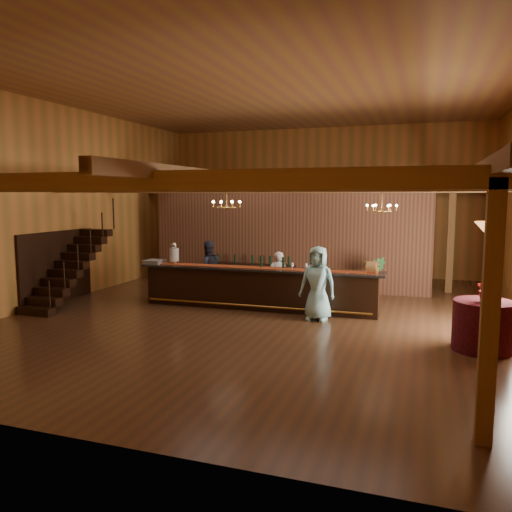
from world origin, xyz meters
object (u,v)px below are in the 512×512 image
(tasting_bar, at_px, (259,288))
(round_table, at_px, (483,326))
(beverage_dispenser, at_px, (174,254))
(floor_plant, at_px, (373,278))
(chandelier_left, at_px, (227,204))
(backbar_shelf, at_px, (253,276))
(staff_second, at_px, (208,270))
(bartender, at_px, (278,278))
(guest, at_px, (318,283))
(raffle_drum, at_px, (371,266))
(chandelier_right, at_px, (382,207))
(pendant_lamp, at_px, (489,227))

(tasting_bar, height_order, round_table, tasting_bar)
(beverage_dispenser, relative_size, floor_plant, 0.48)
(round_table, relative_size, chandelier_left, 1.41)
(backbar_shelf, distance_m, staff_second, 2.11)
(bartender, relative_size, guest, 0.82)
(raffle_drum, height_order, floor_plant, raffle_drum)
(round_table, height_order, chandelier_left, chandelier_left)
(bartender, distance_m, staff_second, 2.17)
(round_table, relative_size, guest, 0.63)
(chandelier_left, bearing_deg, floor_plant, 30.32)
(chandelier_left, relative_size, staff_second, 0.48)
(raffle_drum, xyz_separation_m, chandelier_left, (-3.83, 0.06, 1.50))
(tasting_bar, distance_m, raffle_drum, 2.99)
(chandelier_right, relative_size, pendant_lamp, 0.89)
(backbar_shelf, bearing_deg, tasting_bar, -66.05)
(raffle_drum, distance_m, bartender, 2.72)
(raffle_drum, distance_m, backbar_shelf, 4.95)
(raffle_drum, bearing_deg, pendant_lamp, -40.91)
(staff_second, distance_m, floor_plant, 4.80)
(chandelier_right, bearing_deg, staff_second, -173.02)
(backbar_shelf, relative_size, chandelier_right, 3.52)
(floor_plant, bearing_deg, tasting_bar, -141.16)
(beverage_dispenser, distance_m, pendant_lamp, 8.06)
(beverage_dispenser, distance_m, chandelier_right, 5.80)
(beverage_dispenser, xyz_separation_m, backbar_shelf, (1.36, 2.74, -0.98))
(pendant_lamp, distance_m, staff_second, 7.79)
(staff_second, bearing_deg, pendant_lamp, 118.93)
(tasting_bar, xyz_separation_m, chandelier_left, (-0.93, 0.07, 2.21))
(raffle_drum, xyz_separation_m, staff_second, (-4.74, 0.81, -0.42))
(tasting_bar, height_order, chandelier_left, chandelier_left)
(tasting_bar, bearing_deg, floor_plant, 37.73)
(chandelier_left, relative_size, floor_plant, 0.65)
(pendant_lamp, bearing_deg, tasting_bar, 158.91)
(pendant_lamp, height_order, bartender, pendant_lamp)
(beverage_dispenser, distance_m, backbar_shelf, 3.21)
(backbar_shelf, distance_m, pendant_lamp, 8.21)
(bartender, distance_m, floor_plant, 2.85)
(tasting_bar, xyz_separation_m, round_table, (5.25, -2.02, -0.06))
(guest, bearing_deg, chandelier_right, 64.91)
(chandelier_left, xyz_separation_m, pendant_lamp, (6.17, -2.09, -0.36))
(chandelier_left, bearing_deg, bartender, 27.07)
(chandelier_left, height_order, floor_plant, chandelier_left)
(beverage_dispenser, xyz_separation_m, bartender, (2.82, 0.70, -0.64))
(round_table, relative_size, floor_plant, 0.91)
(guest, bearing_deg, staff_second, 162.98)
(raffle_drum, height_order, guest, guest)
(beverage_dispenser, distance_m, round_table, 8.05)
(beverage_dispenser, bearing_deg, floor_plant, 22.88)
(pendant_lamp, bearing_deg, beverage_dispenser, 165.30)
(backbar_shelf, height_order, chandelier_right, chandelier_right)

